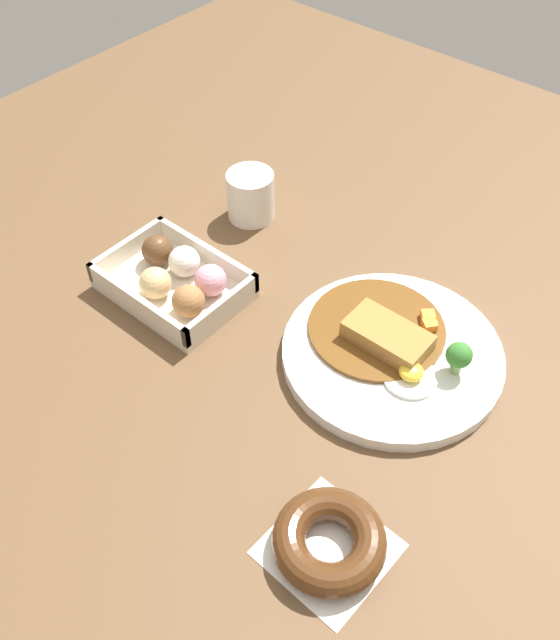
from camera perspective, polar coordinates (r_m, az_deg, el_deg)
ground_plane at (r=0.91m, az=0.85°, el=-1.04°), size 1.60×1.60×0.00m
curry_plate at (r=0.88m, az=9.17°, el=-2.46°), size 0.28×0.28×0.06m
donut_box at (r=0.96m, az=-8.51°, el=3.25°), size 0.19×0.14×0.06m
chocolate_ring_donut at (r=0.73m, az=4.06°, el=-17.67°), size 0.12×0.12×0.04m
coffee_mug at (r=1.06m, az=-2.43°, el=10.16°), size 0.07×0.07×0.08m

